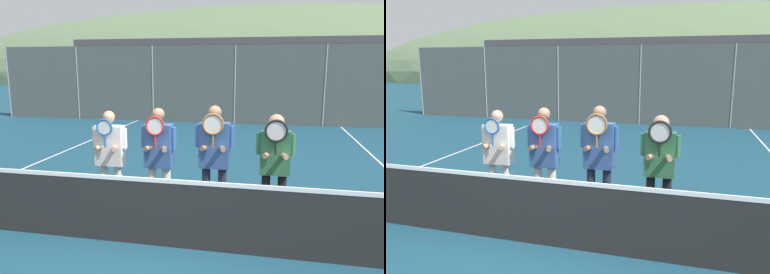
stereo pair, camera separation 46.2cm
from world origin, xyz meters
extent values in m
plane|color=navy|center=(0.00, 0.00, 0.00)|extent=(120.00, 120.00, 0.00)
ellipsoid|color=#5B7551|center=(0.00, 61.87, 0.00)|extent=(116.28, 64.60, 22.61)
cube|color=beige|center=(1.17, 17.81, 1.71)|extent=(20.68, 5.00, 3.42)
cube|color=#4C4C51|center=(1.17, 17.81, 3.60)|extent=(21.18, 5.50, 0.36)
cylinder|color=gray|center=(-10.54, 10.90, 1.60)|extent=(0.06, 0.06, 3.21)
cylinder|color=gray|center=(-7.02, 10.90, 1.60)|extent=(0.06, 0.06, 3.21)
cylinder|color=gray|center=(-3.51, 10.90, 1.60)|extent=(0.06, 0.06, 3.21)
cylinder|color=gray|center=(0.00, 10.90, 1.60)|extent=(0.06, 0.06, 3.21)
cylinder|color=gray|center=(3.51, 10.90, 1.60)|extent=(0.06, 0.06, 3.21)
cube|color=#4C5451|center=(0.00, 10.90, 1.60)|extent=(21.07, 0.02, 3.21)
cube|color=black|center=(0.00, 0.00, 0.46)|extent=(11.19, 0.02, 0.91)
cube|color=white|center=(0.00, 0.00, 0.93)|extent=(11.19, 0.03, 0.06)
cube|color=white|center=(-4.23, 3.00, 0.00)|extent=(0.05, 16.00, 0.01)
cylinder|color=white|center=(-1.19, 0.99, 0.41)|extent=(0.13, 0.13, 0.82)
cylinder|color=white|center=(-0.93, 0.99, 0.41)|extent=(0.13, 0.13, 0.82)
cube|color=white|center=(-1.06, 0.99, 1.15)|extent=(0.46, 0.22, 0.65)
sphere|color=tan|center=(-1.06, 0.99, 1.62)|extent=(0.20, 0.20, 0.20)
cylinder|color=white|center=(-1.31, 0.99, 1.28)|extent=(0.08, 0.08, 0.32)
cylinder|color=white|center=(-0.81, 0.99, 1.28)|extent=(0.08, 0.08, 0.32)
cylinder|color=tan|center=(-1.17, 0.90, 1.14)|extent=(0.16, 0.27, 0.08)
cylinder|color=tan|center=(-0.95, 0.90, 1.14)|extent=(0.16, 0.27, 0.08)
cylinder|color=#1E5BAD|center=(-1.06, 0.81, 1.26)|extent=(0.03, 0.03, 0.20)
torus|color=#1E5BAD|center=(-1.06, 0.81, 1.48)|extent=(0.27, 0.03, 0.27)
cylinder|color=silver|center=(-1.06, 0.81, 1.48)|extent=(0.22, 0.00, 0.22)
cylinder|color=white|center=(-0.33, 0.90, 0.43)|extent=(0.13, 0.13, 0.86)
cylinder|color=white|center=(-0.09, 0.90, 0.43)|extent=(0.13, 0.13, 0.86)
cube|color=#335693|center=(-0.21, 0.90, 1.20)|extent=(0.43, 0.22, 0.68)
sphere|color=#997056|center=(-0.21, 0.90, 1.69)|extent=(0.20, 0.20, 0.20)
cylinder|color=#335693|center=(-0.45, 0.90, 1.33)|extent=(0.08, 0.08, 0.33)
cylinder|color=#335693|center=(0.03, 0.90, 1.33)|extent=(0.08, 0.08, 0.33)
cylinder|color=#997056|center=(-0.31, 0.81, 1.19)|extent=(0.16, 0.27, 0.08)
cylinder|color=#997056|center=(-0.10, 0.81, 1.19)|extent=(0.16, 0.27, 0.08)
cylinder|color=red|center=(-0.21, 0.72, 1.31)|extent=(0.03, 0.03, 0.20)
torus|color=red|center=(-0.21, 0.72, 1.54)|extent=(0.30, 0.03, 0.30)
cylinder|color=silver|center=(-0.21, 0.72, 1.54)|extent=(0.25, 0.00, 0.25)
cylinder|color=#232838|center=(0.53, 0.96, 0.44)|extent=(0.13, 0.13, 0.88)
cylinder|color=#232838|center=(0.79, 0.96, 0.44)|extent=(0.13, 0.13, 0.88)
cube|color=#335693|center=(0.66, 0.96, 1.23)|extent=(0.46, 0.22, 0.70)
sphere|color=#997056|center=(0.66, 0.96, 1.74)|extent=(0.20, 0.20, 0.20)
cylinder|color=#335693|center=(0.40, 0.96, 1.37)|extent=(0.08, 0.08, 0.34)
cylinder|color=#335693|center=(0.91, 0.96, 1.37)|extent=(0.08, 0.08, 0.34)
cylinder|color=#997056|center=(0.54, 0.87, 1.22)|extent=(0.16, 0.27, 0.08)
cylinder|color=#997056|center=(0.77, 0.87, 1.22)|extent=(0.16, 0.27, 0.08)
cylinder|color=#936033|center=(0.66, 0.78, 1.34)|extent=(0.03, 0.03, 0.20)
torus|color=#936033|center=(0.66, 0.78, 1.59)|extent=(0.33, 0.04, 0.33)
cylinder|color=silver|center=(0.66, 0.78, 1.59)|extent=(0.27, 0.00, 0.27)
cylinder|color=black|center=(1.45, 0.97, 0.42)|extent=(0.13, 0.13, 0.83)
cylinder|color=black|center=(1.68, 0.97, 0.42)|extent=(0.13, 0.13, 0.83)
cube|color=#337047|center=(1.57, 0.97, 1.16)|extent=(0.43, 0.22, 0.66)
sphere|color=tan|center=(1.57, 0.97, 1.62)|extent=(0.23, 0.23, 0.23)
cylinder|color=#337047|center=(1.32, 0.97, 1.29)|extent=(0.08, 0.08, 0.32)
cylinder|color=#337047|center=(1.81, 0.97, 1.29)|extent=(0.08, 0.08, 0.32)
cylinder|color=tan|center=(1.46, 0.88, 1.15)|extent=(0.16, 0.27, 0.08)
cylinder|color=tan|center=(1.67, 0.88, 1.15)|extent=(0.16, 0.27, 0.08)
cylinder|color=black|center=(1.57, 0.79, 1.27)|extent=(0.03, 0.03, 0.20)
torus|color=black|center=(1.57, 0.79, 1.52)|extent=(0.33, 0.04, 0.33)
cylinder|color=silver|center=(1.57, 0.79, 1.52)|extent=(0.27, 0.00, 0.27)
cube|color=slate|center=(-5.90, 13.60, 0.74)|extent=(4.27, 1.77, 0.88)
cube|color=#2D3842|center=(-5.90, 13.60, 1.54)|extent=(2.35, 1.63, 0.72)
cylinder|color=black|center=(-4.51, 12.69, 0.30)|extent=(0.60, 0.16, 0.60)
cylinder|color=black|center=(-4.51, 14.50, 0.30)|extent=(0.60, 0.16, 0.60)
cylinder|color=black|center=(-7.29, 12.69, 0.30)|extent=(0.60, 0.16, 0.60)
cylinder|color=black|center=(-7.29, 14.50, 0.30)|extent=(0.60, 0.16, 0.60)
cube|color=navy|center=(-0.60, 13.72, 0.70)|extent=(4.68, 1.77, 0.80)
cube|color=#2D3842|center=(-0.60, 13.72, 1.43)|extent=(2.57, 1.63, 0.66)
cylinder|color=black|center=(0.92, 12.81, 0.30)|extent=(0.60, 0.16, 0.60)
cylinder|color=black|center=(0.92, 14.62, 0.30)|extent=(0.60, 0.16, 0.60)
cylinder|color=black|center=(-2.12, 12.81, 0.30)|extent=(0.60, 0.16, 0.60)
cylinder|color=black|center=(-2.12, 14.62, 0.30)|extent=(0.60, 0.16, 0.60)
cube|color=silver|center=(4.91, 13.34, 0.71)|extent=(4.68, 1.76, 0.82)
cube|color=#2D3842|center=(4.91, 13.34, 1.45)|extent=(2.57, 1.62, 0.67)
cylinder|color=black|center=(3.39, 12.44, 0.30)|extent=(0.60, 0.16, 0.60)
cylinder|color=black|center=(3.39, 14.24, 0.30)|extent=(0.60, 0.16, 0.60)
camera|label=1|loc=(1.47, -4.55, 2.45)|focal=35.00mm
camera|label=2|loc=(1.92, -4.44, 2.45)|focal=35.00mm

